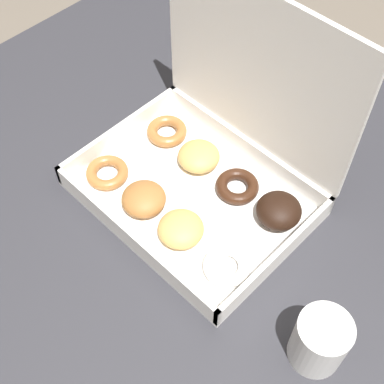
{
  "coord_description": "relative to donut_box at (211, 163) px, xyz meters",
  "views": [
    {
      "loc": [
        0.28,
        -0.4,
        1.47
      ],
      "look_at": [
        -0.08,
        -0.03,
        0.76
      ],
      "focal_mm": 50.0,
      "sensor_mm": 36.0,
      "label": 1
    }
  ],
  "objects": [
    {
      "name": "ground_plane",
      "position": [
        0.07,
        -0.01,
        -0.8
      ],
      "size": [
        8.0,
        8.0,
        0.0
      ],
      "primitive_type": "plane",
      "color": "#6B6054"
    },
    {
      "name": "dining_table",
      "position": [
        0.07,
        -0.01,
        -0.15
      ],
      "size": [
        1.29,
        0.99,
        0.74
      ],
      "color": "#2D2D33",
      "rests_on": "ground_plane"
    },
    {
      "name": "donut_box",
      "position": [
        0.0,
        0.0,
        0.0
      ],
      "size": [
        0.37,
        0.28,
        0.33
      ],
      "color": "white",
      "rests_on": "dining_table"
    },
    {
      "name": "coffee_mug",
      "position": [
        0.3,
        -0.11,
        -0.02
      ],
      "size": [
        0.07,
        0.07,
        0.09
      ],
      "color": "white",
      "rests_on": "dining_table"
    }
  ]
}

